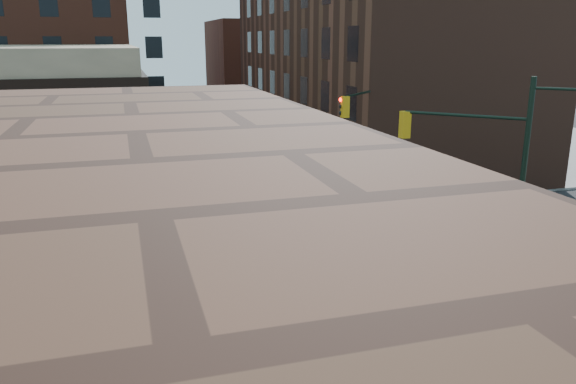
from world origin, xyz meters
TOP-DOWN VIEW (x-y plane):
  - ground at (0.00, 0.00)m, footprint 140.00×140.00m
  - sidewalk_ne at (23.00, 32.75)m, footprint 34.00×54.50m
  - commercial_row_ne at (13.00, 22.50)m, footprint 14.00×34.00m
  - filler_nw at (-16.00, 62.00)m, footprint 20.00×18.00m
  - filler_ne at (14.00, 58.00)m, footprint 16.00×16.00m
  - signal_pole_se at (6.04, -5.52)m, footprint 5.40×5.27m
  - signal_pole_nw at (-5.85, 5.34)m, footprint 3.58×3.67m
  - signal_pole_ne at (5.84, 5.35)m, footprint 3.67×3.58m
  - tree_ne_near at (7.50, 26.00)m, footprint 3.00×3.00m
  - tree_ne_far at (7.50, 34.00)m, footprint 3.00×3.00m
  - police_car at (-0.69, 2.61)m, footprint 5.40×4.95m
  - pickup at (-5.80, 7.86)m, footprint 6.21×3.35m
  - parked_car_wnear at (-5.50, 20.32)m, footprint 1.75×4.18m
  - parked_car_wfar at (-3.93, 30.88)m, footprint 1.88×4.41m
  - parked_car_wdeep at (-3.59, 43.70)m, footprint 2.07×4.84m
  - parked_car_enear at (4.84, 25.87)m, footprint 1.97×4.99m
  - parked_car_efar at (5.50, 37.73)m, footprint 2.26×4.60m
  - pedestrian_a at (-9.36, 6.63)m, footprint 0.80×0.68m
  - pedestrian_b at (-9.75, 8.90)m, footprint 1.14×1.00m
  - pedestrian_c at (-10.46, 6.27)m, footprint 1.16×0.77m
  - barrel_road at (4.90, 4.04)m, footprint 0.85×0.85m
  - barrel_bank at (-5.50, 7.54)m, footprint 0.81×0.81m
  - barricade_se_a at (6.40, -6.28)m, footprint 0.96×1.44m
  - barricade_se_b at (6.57, -7.00)m, footprint 0.86×1.28m
  - barricade_nw_a at (-7.58, 7.52)m, footprint 1.15×0.68m
  - barricade_nw_b at (-9.72, 5.70)m, footprint 1.36×0.77m

SIDE VIEW (x-z plane):
  - ground at x=0.00m, z-range 0.00..0.00m
  - sidewalk_ne at x=23.00m, z-range 0.00..0.15m
  - barrel_bank at x=-5.50m, z-range 0.00..1.10m
  - barricade_nw_a at x=-7.58m, z-range 0.15..0.96m
  - barrel_road at x=4.90m, z-range 0.00..1.15m
  - barricade_se_b at x=6.57m, z-range 0.15..1.02m
  - barricade_nw_b at x=-9.72m, z-range 0.15..1.13m
  - barricade_se_a at x=6.40m, z-range 0.15..1.14m
  - parked_car_wdeep at x=-3.59m, z-range 0.00..1.39m
  - parked_car_wfar at x=-3.93m, z-range 0.00..1.42m
  - parked_car_wnear at x=-5.50m, z-range 0.00..1.42m
  - parked_car_efar at x=5.50m, z-range 0.00..1.51m
  - police_car at x=-0.69m, z-range 0.00..1.52m
  - parked_car_enear at x=4.84m, z-range 0.00..1.62m
  - pickup at x=-5.80m, z-range 0.00..1.66m
  - pedestrian_c at x=-10.46m, z-range 0.15..1.98m
  - pedestrian_a at x=-9.36m, z-range 0.15..2.01m
  - pedestrian_b at x=-9.75m, z-range 0.15..2.12m
  - tree_ne_near at x=7.50m, z-range 1.06..5.91m
  - tree_ne_far at x=7.50m, z-range 1.06..5.91m
  - signal_pole_nw at x=-5.85m, z-range 0.34..8.34m
  - signal_pole_ne at x=5.84m, z-range 0.34..8.34m
  - signal_pole_se at x=6.04m, z-range 0.61..8.61m
  - filler_ne at x=14.00m, z-range 0.00..12.00m
  - commercial_row_ne at x=13.00m, z-range 0.00..14.00m
  - filler_nw at x=-16.00m, z-range 0.00..16.00m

